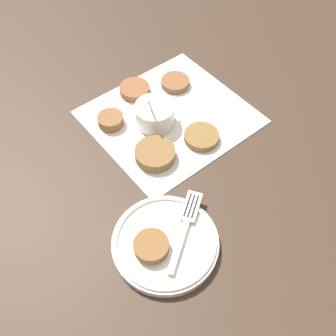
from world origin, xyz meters
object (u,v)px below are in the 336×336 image
Objects in this scene: fritter_on_plate at (151,246)px; fork at (186,221)px; sauce_bowl at (154,114)px; serving_plate at (165,242)px.

fritter_on_plate is 0.47× the size of fork.
serving_plate is (-0.12, -0.28, -0.01)m from sauce_bowl.
fork is (0.05, 0.01, 0.01)m from serving_plate.
serving_plate is 3.06× the size of fritter_on_plate.
fork reaches higher than serving_plate.
fritter_on_plate reaches higher than fork.
sauce_bowl is 0.32m from fritter_on_plate.
sauce_bowl is at bearing 75.50° from fork.
serving_plate is 0.05m from fork.
fork is at bearing -104.50° from sauce_bowl.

